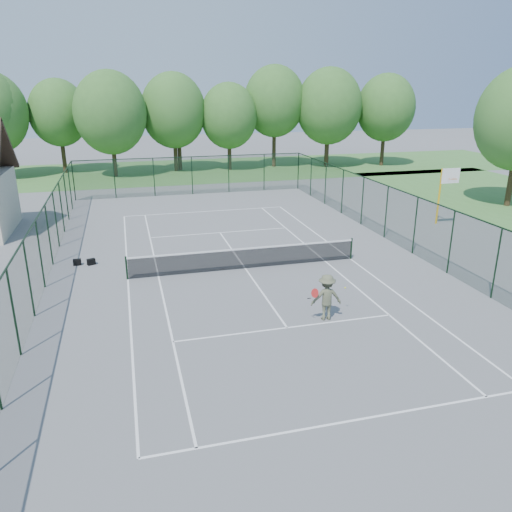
{
  "coord_description": "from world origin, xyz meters",
  "views": [
    {
      "loc": [
        -5.26,
        -21.83,
        8.31
      ],
      "look_at": [
        0.0,
        -2.0,
        1.3
      ],
      "focal_mm": 35.0,
      "sensor_mm": 36.0,
      "label": 1
    }
  ],
  "objects_px": {
    "tennis_net": "(245,257)",
    "tennis_player": "(326,297)",
    "basketball_goal": "(445,185)",
    "sports_bag_a": "(77,262)"
  },
  "relations": [
    {
      "from": "sports_bag_a",
      "to": "tennis_player",
      "type": "xyz_separation_m",
      "value": [
        9.46,
        -8.67,
        0.74
      ]
    },
    {
      "from": "tennis_player",
      "to": "sports_bag_a",
      "type": "bearing_deg",
      "value": 137.5
    },
    {
      "from": "basketball_goal",
      "to": "sports_bag_a",
      "type": "height_order",
      "value": "basketball_goal"
    },
    {
      "from": "tennis_net",
      "to": "basketball_goal",
      "type": "distance_m",
      "value": 14.54
    },
    {
      "from": "tennis_net",
      "to": "tennis_player",
      "type": "relative_size",
      "value": 6.1
    },
    {
      "from": "sports_bag_a",
      "to": "tennis_player",
      "type": "height_order",
      "value": "tennis_player"
    },
    {
      "from": "tennis_net",
      "to": "basketball_goal",
      "type": "height_order",
      "value": "basketball_goal"
    },
    {
      "from": "tennis_net",
      "to": "tennis_player",
      "type": "height_order",
      "value": "tennis_player"
    },
    {
      "from": "tennis_net",
      "to": "basketball_goal",
      "type": "bearing_deg",
      "value": 17.92
    },
    {
      "from": "basketball_goal",
      "to": "sports_bag_a",
      "type": "relative_size",
      "value": 9.73
    }
  ]
}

